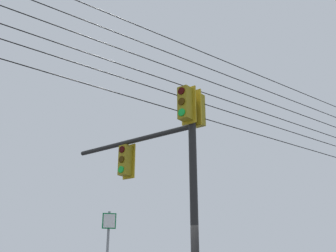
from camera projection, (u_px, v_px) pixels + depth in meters
signal_mast_assembly at (171, 156)px, 9.70m from camera, size 4.59×1.49×6.09m
overhead_wire_span at (214, 89)px, 10.39m from camera, size 9.36×15.61×2.84m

